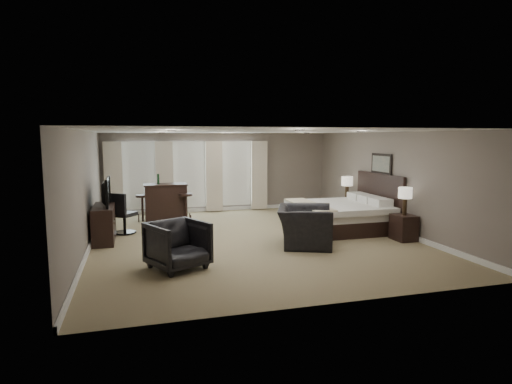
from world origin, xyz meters
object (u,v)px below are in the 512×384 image
object	(u,v)px
armchair_near	(305,220)
bar_stool_left	(143,208)
bed	(342,202)
bar_stool_right	(186,208)
nightstand_near	(404,228)
dresser	(104,223)
nightstand_far	(346,209)
bar_counter	(166,202)
desk_chair	(124,213)
armchair_far	(178,243)
lamp_near	(405,201)
lamp_far	(347,188)
tv	(103,203)

from	to	relation	value
armchair_near	bar_stool_left	distance (m)	5.25
bed	bar_stool_right	world-z (taller)	bed
nightstand_near	dresser	xyz separation A→B (m)	(-6.92, 1.87, 0.12)
nightstand_far	bar_counter	size ratio (longest dim) A/B	0.46
bed	armchair_near	distance (m)	2.03
bed	bar_stool_right	bearing A→B (deg)	149.61
bar_stool_right	dresser	bearing A→B (deg)	-139.21
dresser	desk_chair	bearing A→B (deg)	57.11
armchair_near	armchair_far	distance (m)	3.12
lamp_near	lamp_far	bearing A→B (deg)	90.00
nightstand_far	bar_stool_left	distance (m)	6.11
bed	bar_stool_left	distance (m)	5.76
nightstand_far	armchair_near	size ratio (longest dim) A/B	0.42
bed	bar_stool_left	size ratio (longest dim) A/B	2.96
desk_chair	nightstand_near	bearing A→B (deg)	-163.42
armchair_far	bed	bearing A→B (deg)	-0.17
bar_counter	desk_chair	size ratio (longest dim) A/B	1.17
dresser	bar_stool_right	size ratio (longest dim) A/B	1.77
nightstand_near	tv	world-z (taller)	tv
armchair_near	bar_stool_left	world-z (taller)	armchair_near
bar_stool_right	lamp_near	bearing A→B (deg)	-37.99
bed	bar_counter	distance (m)	5.18
dresser	bar_stool_left	world-z (taller)	dresser
lamp_near	armchair_near	world-z (taller)	lamp_near
desk_chair	nightstand_far	bearing A→B (deg)	-138.84
nightstand_near	lamp_near	bearing A→B (deg)	0.00
armchair_far	desk_chair	world-z (taller)	desk_chair
armchair_near	lamp_near	bearing A→B (deg)	-72.62
nightstand_far	desk_chair	distance (m)	6.48
armchair_far	bar_stool_left	size ratio (longest dim) A/B	1.26
bed	armchair_far	world-z (taller)	bed
dresser	armchair_near	size ratio (longest dim) A/B	1.07
bar_stool_left	lamp_far	bearing A→B (deg)	-11.31
dresser	desk_chair	world-z (taller)	desk_chair
bed	bar_stool_right	distance (m)	4.51
armchair_far	bar_stool_left	xyz separation A→B (m)	(-0.55, 4.88, -0.10)
bed	lamp_near	xyz separation A→B (m)	(0.89, -1.45, 0.21)
dresser	lamp_near	bearing A→B (deg)	-15.14
armchair_far	desk_chair	size ratio (longest dim) A/B	0.93
lamp_near	armchair_far	distance (m)	5.51
lamp_far	armchair_far	xyz separation A→B (m)	(-5.44, -3.68, -0.43)
nightstand_far	armchair_near	world-z (taller)	armchair_near
bar_stool_left	bar_stool_right	bearing A→B (deg)	-16.95
tv	bar_stool_right	size ratio (longest dim) A/B	1.39
armchair_far	bar_counter	xyz separation A→B (m)	(0.12, 4.92, 0.05)
armchair_far	bar_stool_left	world-z (taller)	armchair_far
bar_stool_right	bar_stool_left	bearing A→B (deg)	163.05
tv	bar_stool_left	world-z (taller)	tv
desk_chair	tv	bearing A→B (deg)	95.32
nightstand_far	bed	bearing A→B (deg)	-121.54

